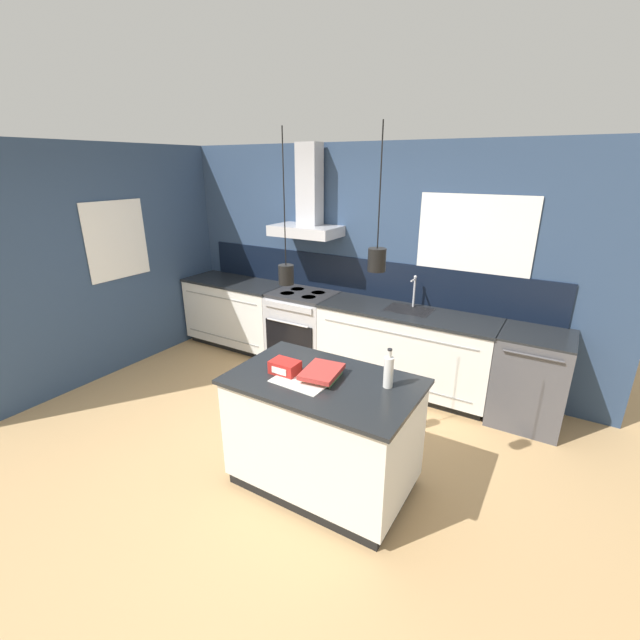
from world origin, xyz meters
TOP-DOWN VIEW (x-y plane):
  - ground_plane at (0.00, 0.00)m, footprint 16.00×16.00m
  - wall_back at (-0.03, 2.00)m, footprint 5.60×2.19m
  - wall_left at (-2.43, 0.70)m, footprint 0.08×3.80m
  - counter_run_left at (-1.67, 1.69)m, footprint 1.40×0.64m
  - counter_run_sink at (0.72, 1.69)m, footprint 1.89×0.64m
  - oven_range at (-0.60, 1.69)m, footprint 0.76×0.66m
  - dishwasher at (1.98, 1.69)m, footprint 0.64×0.65m
  - kitchen_island at (0.75, -0.08)m, footprint 1.37×0.85m
  - bottle_on_island at (1.18, 0.06)m, footprint 0.07×0.07m
  - book_stack at (0.72, -0.07)m, footprint 0.29×0.36m
  - red_supply_box at (0.45, -0.14)m, footprint 0.21×0.15m
  - paper_pile at (0.62, -0.20)m, footprint 0.41×0.27m

SIDE VIEW (x-z plane):
  - ground_plane at x=0.00m, z-range 0.00..0.00m
  - oven_range at x=-0.60m, z-range 0.00..0.91m
  - dishwasher at x=1.98m, z-range 0.00..0.91m
  - kitchen_island at x=0.75m, z-range 0.00..0.91m
  - counter_run_left at x=-1.67m, z-range 0.01..0.92m
  - counter_run_sink at x=0.72m, z-range -0.17..1.09m
  - paper_pile at x=0.62m, z-range 0.91..0.92m
  - book_stack at x=0.72m, z-range 0.91..0.98m
  - red_supply_box at x=0.45m, z-range 0.91..1.01m
  - bottle_on_island at x=1.18m, z-range 0.88..1.17m
  - wall_left at x=-2.43m, z-range 0.00..2.60m
  - wall_back at x=-0.03m, z-range 0.05..2.65m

